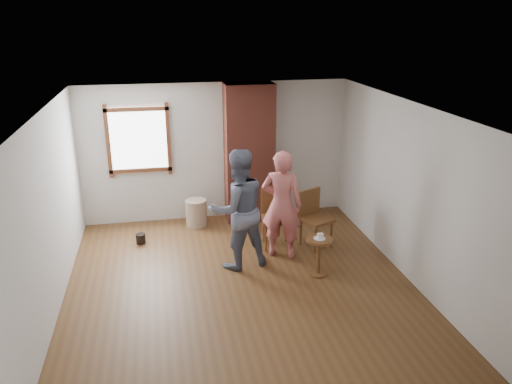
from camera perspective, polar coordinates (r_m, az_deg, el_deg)
ground at (r=7.45m, az=-1.75°, el=-10.62°), size 5.50×5.50×0.00m
room_shell at (r=7.29m, az=-3.14°, el=4.14°), size 5.04×5.52×2.62m
brick_chimney at (r=9.33m, az=-0.78°, el=4.41°), size 0.90×0.50×2.60m
stoneware_crock at (r=9.38m, az=-6.84°, el=-2.38°), size 0.52×0.52×0.51m
dark_pot at (r=8.91m, az=-13.03°, el=-5.21°), size 0.22×0.22×0.17m
dining_chair_left at (r=8.45m, az=2.26°, el=-2.50°), size 0.52×0.52×1.01m
dining_chair_right at (r=8.51m, az=6.59°, el=-2.63°), size 0.60×0.60×0.98m
side_table at (r=7.61m, az=7.21°, el=-6.64°), size 0.40×0.40×0.60m
cake_plate at (r=7.52m, az=7.27°, el=-5.27°), size 0.18×0.18×0.01m
cake_slice at (r=7.51m, az=7.36°, el=-5.03°), size 0.08×0.07×0.06m
man at (r=7.61m, az=-2.08°, el=-1.99°), size 1.06×0.91×1.90m
person_pink at (r=7.95m, az=2.95°, el=-1.47°), size 0.77×0.66×1.79m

